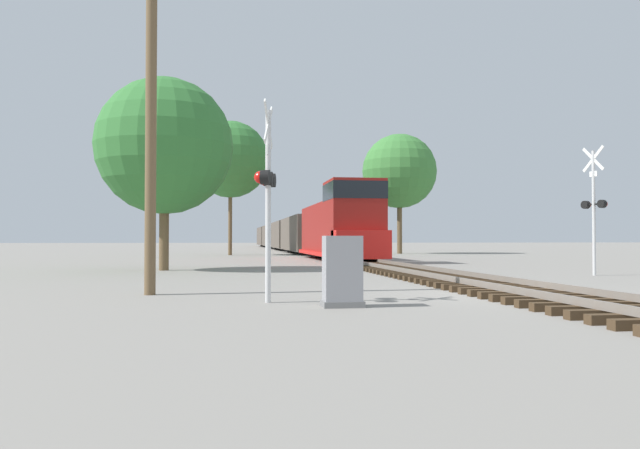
# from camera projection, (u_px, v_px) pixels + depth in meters

# --- Properties ---
(ground_plane) EXTENTS (400.00, 400.00, 0.00)m
(ground_plane) POSITION_uv_depth(u_px,v_px,m) (516.00, 295.00, 14.91)
(ground_plane) COLOR gray
(rail_track_bed) EXTENTS (2.60, 160.00, 0.31)m
(rail_track_bed) POSITION_uv_depth(u_px,v_px,m) (516.00, 289.00, 14.91)
(rail_track_bed) COLOR #42301E
(rail_track_bed) RESTS_ON ground
(freight_train) EXTENTS (2.93, 85.52, 4.52)m
(freight_train) POSITION_uv_depth(u_px,v_px,m) (287.00, 235.00, 72.04)
(freight_train) COLOR maroon
(freight_train) RESTS_ON ground
(crossing_signal_near) EXTENTS (0.52, 1.01, 4.22)m
(crossing_signal_near) POSITION_uv_depth(u_px,v_px,m) (267.00, 185.00, 13.10)
(crossing_signal_near) COLOR silver
(crossing_signal_near) RESTS_ON ground
(crossing_signal_far) EXTENTS (0.59, 1.00, 4.73)m
(crossing_signal_far) POSITION_uv_depth(u_px,v_px,m) (594.00, 205.00, 22.78)
(crossing_signal_far) COLOR silver
(crossing_signal_far) RESTS_ON ground
(relay_cabinet) EXTENTS (0.80, 0.60, 1.40)m
(relay_cabinet) POSITION_uv_depth(u_px,v_px,m) (342.00, 272.00, 12.27)
(relay_cabinet) COLOR slate
(relay_cabinet) RESTS_ON ground
(utility_pole) EXTENTS (1.80, 0.27, 9.01)m
(utility_pole) POSITION_uv_depth(u_px,v_px,m) (151.00, 101.00, 14.97)
(utility_pole) COLOR brown
(utility_pole) RESTS_ON ground
(tree_far_right) EXTENTS (5.83, 5.83, 8.21)m
(tree_far_right) POSITION_uv_depth(u_px,v_px,m) (165.00, 146.00, 26.56)
(tree_far_right) COLOR brown
(tree_far_right) RESTS_ON ground
(tree_mid_background) EXTENTS (6.32, 6.32, 11.04)m
(tree_mid_background) POSITION_uv_depth(u_px,v_px,m) (230.00, 160.00, 51.27)
(tree_mid_background) COLOR brown
(tree_mid_background) RESTS_ON ground
(tree_deep_background) EXTENTS (6.73, 6.73, 10.85)m
(tree_deep_background) POSITION_uv_depth(u_px,v_px,m) (399.00, 171.00, 56.46)
(tree_deep_background) COLOR brown
(tree_deep_background) RESTS_ON ground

